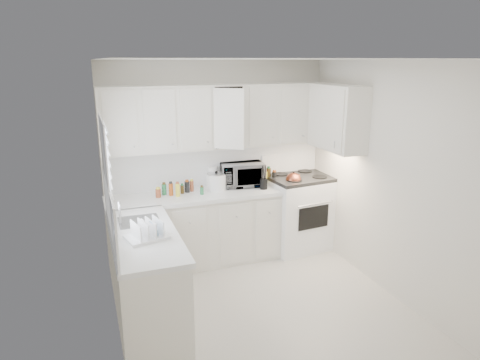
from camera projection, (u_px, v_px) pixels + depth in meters
name	position (u px, v px, depth m)	size (l,w,h in m)	color
floor	(262.00, 306.00, 4.71)	(3.20, 3.20, 0.00)	beige
ceiling	(266.00, 59.00, 4.01)	(3.20, 3.20, 0.00)	white
wall_back	(217.00, 160.00, 5.81)	(3.00, 3.00, 0.00)	beige
wall_front	(357.00, 258.00, 2.91)	(3.00, 3.00, 0.00)	beige
wall_left	(110.00, 209.00, 3.87)	(3.20, 3.20, 0.00)	beige
wall_right	(386.00, 179.00, 4.86)	(3.20, 3.20, 0.00)	beige
window_blinds	(107.00, 173.00, 4.12)	(0.06, 0.96, 1.06)	white
lower_cabinets_back	(196.00, 230.00, 5.64)	(2.22, 0.60, 0.90)	beige
lower_cabinets_left	(146.00, 279.00, 4.37)	(0.60, 1.60, 0.90)	beige
countertop_back	(195.00, 196.00, 5.50)	(2.24, 0.64, 0.05)	silver
countertop_left	(144.00, 236.00, 4.25)	(0.64, 1.62, 0.05)	silver
backsplash_back	(217.00, 165.00, 5.82)	(2.98, 0.02, 0.55)	silver
backsplash_left	(110.00, 210.00, 4.07)	(0.02, 1.60, 0.55)	silver
upper_cabinets_back	(221.00, 147.00, 5.61)	(3.00, 0.33, 0.80)	beige
upper_cabinets_right	(335.00, 149.00, 5.49)	(0.33, 0.90, 0.80)	beige
sink	(138.00, 210.00, 4.53)	(0.42, 0.38, 0.30)	gray
stove	(299.00, 202.00, 6.07)	(0.87, 0.71, 1.34)	white
tea_kettle	(294.00, 179.00, 5.76)	(0.26, 0.22, 0.24)	maroon
frying_pan	(306.00, 178.00, 6.19)	(0.28, 0.47, 0.04)	black
microwave	(242.00, 172.00, 5.81)	(0.57, 0.31, 0.39)	gray
rice_cooker	(216.00, 180.00, 5.64)	(0.25, 0.25, 0.25)	white
paper_towel	(213.00, 177.00, 5.77)	(0.12, 0.12, 0.27)	white
utensil_crock	(264.00, 177.00, 5.66)	(0.11, 0.11, 0.33)	black
dish_rack	(146.00, 228.00, 4.09)	(0.38, 0.28, 0.21)	white
spice_left_0	(157.00, 190.00, 5.44)	(0.06, 0.06, 0.13)	#9C4B2A
spice_left_1	(164.00, 191.00, 5.39)	(0.06, 0.06, 0.13)	#297C47
spice_left_2	(169.00, 189.00, 5.49)	(0.06, 0.06, 0.13)	#B74D18
spice_left_3	(176.00, 190.00, 5.43)	(0.06, 0.06, 0.13)	yellow
spice_left_4	(181.00, 187.00, 5.54)	(0.06, 0.06, 0.13)	#4D3816
spice_left_5	(188.00, 189.00, 5.48)	(0.06, 0.06, 0.13)	black
spice_left_6	(192.00, 186.00, 5.59)	(0.06, 0.06, 0.13)	#9C4B2A
spice_left_7	(199.00, 188.00, 5.53)	(0.06, 0.06, 0.13)	#297C47
sauce_right_0	(261.00, 177.00, 5.94)	(0.06, 0.06, 0.19)	#B74D18
sauce_right_1	(266.00, 177.00, 5.91)	(0.06, 0.06, 0.19)	yellow
sauce_right_2	(268.00, 176.00, 5.98)	(0.06, 0.06, 0.19)	#4D3816
sauce_right_3	(273.00, 177.00, 5.94)	(0.06, 0.06, 0.19)	black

